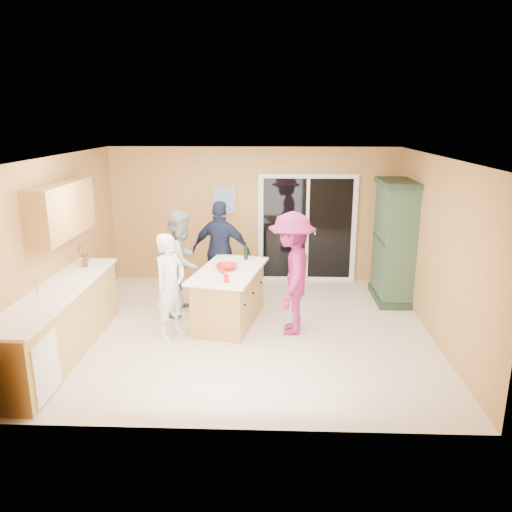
{
  "coord_description": "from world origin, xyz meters",
  "views": [
    {
      "loc": [
        0.42,
        -6.99,
        3.13
      ],
      "look_at": [
        0.15,
        0.1,
        1.15
      ],
      "focal_mm": 35.0,
      "sensor_mm": 36.0,
      "label": 1
    }
  ],
  "objects_px": {
    "woman_navy": "(221,251)",
    "woman_magenta": "(292,274)",
    "woman_grey": "(182,262)",
    "green_hutch": "(394,243)",
    "kitchen_island": "(229,298)",
    "woman_white": "(170,286)"
  },
  "relations": [
    {
      "from": "woman_grey",
      "to": "woman_magenta",
      "type": "height_order",
      "value": "woman_magenta"
    },
    {
      "from": "kitchen_island",
      "to": "woman_grey",
      "type": "bearing_deg",
      "value": 162.65
    },
    {
      "from": "woman_navy",
      "to": "woman_magenta",
      "type": "bearing_deg",
      "value": 140.19
    },
    {
      "from": "woman_navy",
      "to": "woman_grey",
      "type": "bearing_deg",
      "value": 54.45
    },
    {
      "from": "woman_magenta",
      "to": "kitchen_island",
      "type": "bearing_deg",
      "value": -103.8
    },
    {
      "from": "green_hutch",
      "to": "woman_magenta",
      "type": "relative_size",
      "value": 1.16
    },
    {
      "from": "kitchen_island",
      "to": "green_hutch",
      "type": "xyz_separation_m",
      "value": [
        2.77,
        1.13,
        0.62
      ]
    },
    {
      "from": "green_hutch",
      "to": "woman_magenta",
      "type": "xyz_separation_m",
      "value": [
        -1.81,
        -1.46,
        -0.12
      ]
    },
    {
      "from": "green_hutch",
      "to": "woman_navy",
      "type": "relative_size",
      "value": 1.2
    },
    {
      "from": "woman_white",
      "to": "woman_magenta",
      "type": "bearing_deg",
      "value": -52.48
    },
    {
      "from": "woman_white",
      "to": "woman_grey",
      "type": "relative_size",
      "value": 0.91
    },
    {
      "from": "green_hutch",
      "to": "woman_grey",
      "type": "bearing_deg",
      "value": -169.15
    },
    {
      "from": "woman_magenta",
      "to": "green_hutch",
      "type": "bearing_deg",
      "value": 133.7
    },
    {
      "from": "woman_grey",
      "to": "green_hutch",
      "type": "bearing_deg",
      "value": -70.65
    },
    {
      "from": "kitchen_island",
      "to": "woman_white",
      "type": "relative_size",
      "value": 1.16
    },
    {
      "from": "kitchen_island",
      "to": "woman_navy",
      "type": "relative_size",
      "value": 1.02
    },
    {
      "from": "woman_white",
      "to": "woman_magenta",
      "type": "height_order",
      "value": "woman_magenta"
    },
    {
      "from": "green_hutch",
      "to": "kitchen_island",
      "type": "bearing_deg",
      "value": -157.7
    },
    {
      "from": "kitchen_island",
      "to": "woman_magenta",
      "type": "distance_m",
      "value": 1.13
    },
    {
      "from": "woman_grey",
      "to": "woman_navy",
      "type": "bearing_deg",
      "value": -36.19
    },
    {
      "from": "woman_grey",
      "to": "woman_navy",
      "type": "distance_m",
      "value": 0.83
    },
    {
      "from": "kitchen_island",
      "to": "woman_magenta",
      "type": "height_order",
      "value": "woman_magenta"
    }
  ]
}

